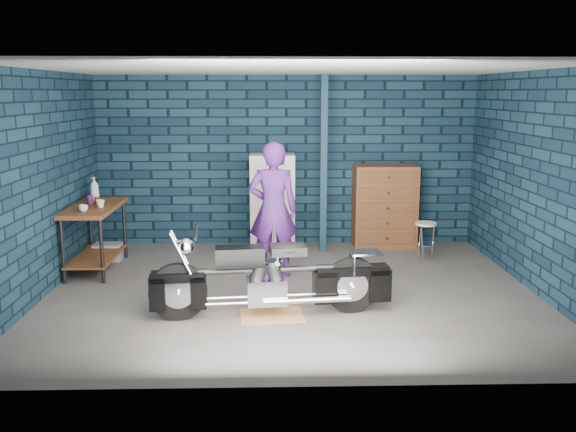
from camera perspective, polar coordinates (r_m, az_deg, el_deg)
name	(u,v)px	position (r m, az deg, el deg)	size (l,w,h in m)	color
ground	(292,291)	(7.64, 0.33, -7.07)	(6.00, 6.00, 0.00)	#53504D
room_walls	(290,135)	(7.81, 0.21, 7.62)	(6.02, 5.01, 2.71)	black
support_post	(324,165)	(9.28, 3.35, 4.79)	(0.10, 0.10, 2.70)	#122A3A
workbench	(96,238)	(8.84, -17.55, -1.97)	(0.60, 1.40, 0.91)	brown
drip_mat	(272,315)	(6.86, -1.52, -9.24)	(0.70, 0.52, 0.01)	olive
motorcycle	(272,272)	(6.70, -1.54, -5.28)	(2.26, 0.61, 1.00)	black
person	(273,209)	(8.10, -1.40, 0.62)	(0.66, 0.43, 1.81)	#4D1F74
storage_bin	(108,252)	(9.38, -16.49, -3.24)	(0.40, 0.28, 0.25)	gray
locker	(272,201)	(9.61, -1.47, 1.38)	(0.69, 0.50, 1.49)	silver
tool_chest	(385,206)	(9.80, 9.03, 0.90)	(0.98, 0.54, 1.31)	brown
shop_stool	(425,241)	(9.21, 12.70, -2.30)	(0.31, 0.31, 0.56)	beige
cup_a	(83,208)	(8.34, -18.61, 0.70)	(0.12, 0.12, 0.09)	beige
cup_b	(100,204)	(8.57, -17.15, 1.11)	(0.11, 0.11, 0.11)	beige
mug_purple	(90,200)	(8.89, -18.03, 1.47)	(0.09, 0.09, 0.12)	#50175F
mug_red	(97,200)	(8.87, -17.43, 1.41)	(0.07, 0.07, 0.10)	maroon
bottle	(94,188)	(9.21, -17.66, 2.48)	(0.13, 0.13, 0.33)	gray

